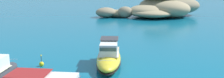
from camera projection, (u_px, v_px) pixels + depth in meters
The scene contains 4 objects.
islet_large at pixel (165, 7), 84.18m from camera, with size 27.14×27.97×7.28m.
islet_small at pixel (114, 13), 81.17m from camera, with size 13.30×11.46×3.53m.
motorboat_yellow at pixel (109, 58), 30.60m from camera, with size 3.41×9.91×3.06m.
channel_buoy at pixel (41, 63), 30.43m from camera, with size 0.56×0.56×1.48m.
Camera 1 is at (3.68, -17.03, 9.33)m, focal length 40.47 mm.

